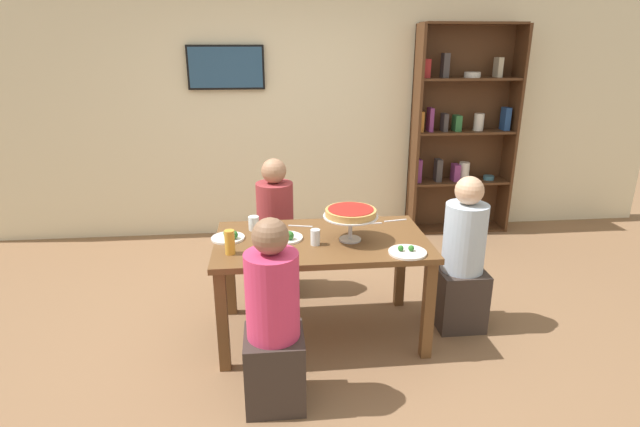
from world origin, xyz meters
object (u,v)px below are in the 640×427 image
bookshelf (461,131)px  cutlery_knife_far (395,220)px  dining_table (321,252)px  television (226,67)px  diner_near_left (273,328)px  beer_glass_amber_tall (230,242)px  salad_plate_far_diner (407,252)px  cutlery_fork_near (370,224)px  cutlery_fork_far (300,226)px  water_glass_clear_near (254,223)px  cutlery_knife_near (282,256)px  deep_dish_pizza_stand (351,214)px  water_glass_clear_far (315,237)px  diner_head_east (462,265)px  diner_far_left (276,236)px  salad_plate_near_diner (229,237)px  salad_plate_spare (284,236)px

bookshelf → cutlery_knife_far: bookshelf is taller
bookshelf → dining_table: bearing=-130.6°
television → cutlery_knife_far: bearing=-53.5°
diner_near_left → beer_glass_amber_tall: 0.66m
salad_plate_far_diner → cutlery_fork_near: salad_plate_far_diner is taller
dining_table → cutlery_fork_far: cutlery_fork_far is taller
salad_plate_far_diner → cutlery_fork_far: size_ratio=1.35×
water_glass_clear_near → cutlery_knife_near: (0.18, -0.50, -0.05)m
deep_dish_pizza_stand → water_glass_clear_far: deep_dish_pizza_stand is taller
dining_table → beer_glass_amber_tall: 0.66m
bookshelf → salad_plate_far_diner: bearing=-117.6°
cutlery_fork_far → television: bearing=-58.1°
cutlery_fork_far → water_glass_clear_far: bearing=115.6°
television → cutlery_knife_near: size_ratio=4.25×
bookshelf → deep_dish_pizza_stand: bookshelf is taller
dining_table → diner_head_east: size_ratio=1.26×
dining_table → deep_dish_pizza_stand: bearing=-12.5°
cutlery_knife_far → water_glass_clear_near: bearing=-5.7°
bookshelf → beer_glass_amber_tall: bookshelf is taller
dining_table → salad_plate_far_diner: (0.52, -0.30, 0.11)m
cutlery_fork_near → beer_glass_amber_tall: bearing=22.9°
television → diner_far_left: 1.95m
deep_dish_pizza_stand → water_glass_clear_far: size_ratio=3.48×
diner_head_east → cutlery_knife_far: size_ratio=6.39×
diner_near_left → salad_plate_far_diner: size_ratio=4.72×
cutlery_fork_near → water_glass_clear_near: bearing=0.8°
dining_table → diner_far_left: size_ratio=1.26×
water_glass_clear_near → water_glass_clear_far: size_ratio=0.94×
salad_plate_near_diner → cutlery_fork_far: 0.54m
television → water_glass_clear_far: 2.51m
bookshelf → television: 2.56m
salad_plate_far_diner → cutlery_knife_near: salad_plate_far_diner is taller
salad_plate_spare → cutlery_fork_far: salad_plate_spare is taller
salad_plate_near_diner → water_glass_clear_far: size_ratio=2.13×
dining_table → diner_near_left: bearing=-116.3°
cutlery_fork_near → cutlery_knife_near: bearing=36.9°
salad_plate_spare → water_glass_clear_near: size_ratio=2.43×
deep_dish_pizza_stand → water_glass_clear_near: (-0.66, 0.27, -0.14)m
cutlery_fork_far → deep_dish_pizza_stand: bearing=150.1°
beer_glass_amber_tall → cutlery_fork_near: size_ratio=0.88×
salad_plate_near_diner → cutlery_fork_far: (0.50, 0.20, -0.02)m
diner_far_left → deep_dish_pizza_stand: diner_far_left is taller
salad_plate_spare → water_glass_clear_far: water_glass_clear_far is taller
diner_head_east → water_glass_clear_near: (-1.49, 0.21, 0.30)m
deep_dish_pizza_stand → salad_plate_far_diner: 0.45m
television → cutlery_fork_near: television is taller
water_glass_clear_far → cutlery_fork_far: water_glass_clear_far is taller
water_glass_clear_far → salad_plate_far_diner: bearing=-19.7°
water_glass_clear_near → salad_plate_near_diner: bearing=-135.1°
cutlery_fork_far → cutlery_knife_far: (0.72, 0.05, 0.00)m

